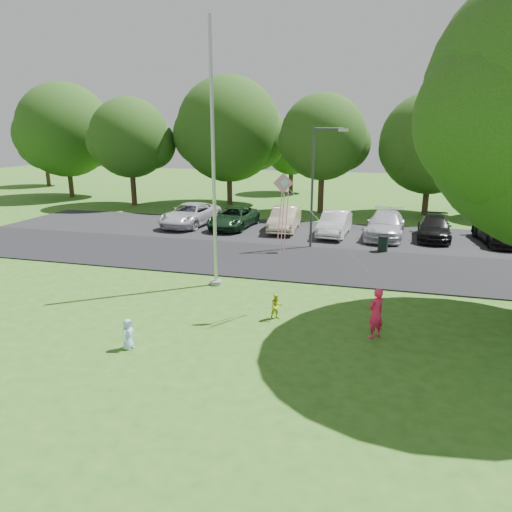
% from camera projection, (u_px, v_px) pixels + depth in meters
% --- Properties ---
extents(ground, '(120.00, 120.00, 0.00)m').
position_uv_depth(ground, '(272.00, 349.00, 13.03)').
color(ground, '#2D6119').
rests_on(ground, ground).
extents(park_road, '(60.00, 6.00, 0.06)m').
position_uv_depth(park_road, '(316.00, 263.00, 21.40)').
color(park_road, black).
rests_on(park_road, ground).
extents(parking_strip, '(42.00, 7.00, 0.06)m').
position_uv_depth(parking_strip, '(330.00, 234.00, 27.46)').
color(parking_strip, black).
rests_on(parking_strip, ground).
extents(flagpole, '(0.50, 0.50, 10.00)m').
position_uv_depth(flagpole, '(214.00, 181.00, 17.46)').
color(flagpole, '#B7BABF').
rests_on(flagpole, ground).
extents(street_lamp, '(1.74, 0.65, 6.32)m').
position_uv_depth(street_lamp, '(317.00, 176.00, 23.42)').
color(street_lamp, '#3F3F44').
rests_on(street_lamp, ground).
extents(trash_can, '(0.53, 0.53, 0.85)m').
position_uv_depth(trash_can, '(383.00, 244.00, 23.37)').
color(trash_can, black).
rests_on(trash_can, ground).
extents(tree_row, '(64.35, 11.94, 10.88)m').
position_uv_depth(tree_row, '(368.00, 136.00, 33.69)').
color(tree_row, '#332316').
rests_on(tree_row, ground).
extents(horizon_trees, '(77.46, 7.20, 7.02)m').
position_uv_depth(horizon_trees, '(398.00, 150.00, 42.42)').
color(horizon_trees, '#332316').
rests_on(horizon_trees, ground).
extents(parked_cars, '(20.86, 5.49, 1.46)m').
position_uv_depth(parked_cars, '(320.00, 222.00, 27.53)').
color(parked_cars, silver).
rests_on(parked_cars, ground).
extents(woman, '(0.67, 0.67, 1.57)m').
position_uv_depth(woman, '(376.00, 313.00, 13.57)').
color(woman, '#FA214F').
rests_on(woman, ground).
extents(child_yellow, '(0.54, 0.52, 0.88)m').
position_uv_depth(child_yellow, '(277.00, 307.00, 15.03)').
color(child_yellow, '#CBD421').
rests_on(child_yellow, ground).
extents(child_blue, '(0.33, 0.47, 0.90)m').
position_uv_depth(child_blue, '(128.00, 334.00, 12.96)').
color(child_blue, '#A6CDFF').
rests_on(child_blue, ground).
extents(kite, '(3.44, 1.46, 2.98)m').
position_uv_depth(kite, '(284.00, 197.00, 14.58)').
color(kite, pink).
rests_on(kite, ground).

